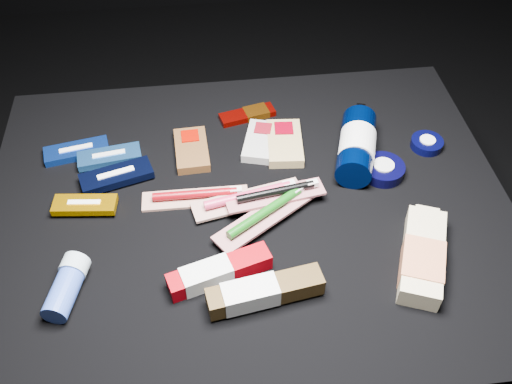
{
  "coord_description": "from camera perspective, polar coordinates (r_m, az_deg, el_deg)",
  "views": [
    {
      "loc": [
        -0.07,
        -0.71,
        1.19
      ],
      "look_at": [
        0.01,
        0.01,
        0.42
      ],
      "focal_mm": 40.0,
      "sensor_mm": 36.0,
      "label": 1
    }
  ],
  "objects": [
    {
      "name": "deodorant_stick",
      "position": [
        0.97,
        -18.41,
        -8.91
      ],
      "size": [
        0.07,
        0.12,
        0.05
      ],
      "rotation": [
        0.0,
        0.0,
        -0.26
      ],
      "color": "#314EAD",
      "rests_on": "cloth_table"
    },
    {
      "name": "luna_bar_2",
      "position": [
        1.13,
        -13.78,
        1.57
      ],
      "size": [
        0.15,
        0.09,
        0.02
      ],
      "rotation": [
        0.0,
        0.0,
        0.28
      ],
      "color": "black",
      "rests_on": "cloth_table"
    },
    {
      "name": "cream_tin_upper",
      "position": [
        1.22,
        16.71,
        4.68
      ],
      "size": [
        0.06,
        0.06,
        0.02
      ],
      "rotation": [
        0.0,
        0.0,
        0.19
      ],
      "color": "black",
      "rests_on": "cloth_table"
    },
    {
      "name": "toothbrush_pack_0",
      "position": [
        1.07,
        -5.95,
        -0.43
      ],
      "size": [
        0.2,
        0.05,
        0.02
      ],
      "rotation": [
        0.0,
        0.0,
        -0.02
      ],
      "color": "silver",
      "rests_on": "cloth_table"
    },
    {
      "name": "toothbrush_pack_3",
      "position": [
        1.04,
        2.08,
        -0.15
      ],
      "size": [
        0.19,
        0.07,
        0.02
      ],
      "rotation": [
        0.0,
        0.0,
        0.16
      ],
      "color": "#A7A29D",
      "rests_on": "cloth_table"
    },
    {
      "name": "cream_tin_lower",
      "position": [
        1.14,
        12.57,
        2.21
      ],
      "size": [
        0.08,
        0.08,
        0.03
      ],
      "rotation": [
        0.0,
        0.0,
        -0.1
      ],
      "color": "black",
      "rests_on": "cloth_table"
    },
    {
      "name": "luna_bar_1",
      "position": [
        1.18,
        -14.44,
        3.45
      ],
      "size": [
        0.13,
        0.06,
        0.02
      ],
      "rotation": [
        0.0,
        0.0,
        0.14
      ],
      "color": "#2766B4",
      "rests_on": "cloth_table"
    },
    {
      "name": "clif_bar_2",
      "position": [
        1.18,
        2.87,
        5.09
      ],
      "size": [
        0.08,
        0.13,
        0.02
      ],
      "rotation": [
        0.0,
        0.0,
        -0.09
      ],
      "color": "tan",
      "rests_on": "cloth_table"
    },
    {
      "name": "ground",
      "position": [
        1.39,
        -0.58,
        -12.32
      ],
      "size": [
        3.0,
        3.0,
        0.0
      ],
      "primitive_type": "plane",
      "color": "black",
      "rests_on": "ground"
    },
    {
      "name": "luna_bar_3",
      "position": [
        1.09,
        -16.75,
        -1.22
      ],
      "size": [
        0.12,
        0.06,
        0.02
      ],
      "rotation": [
        0.0,
        0.0,
        -0.11
      ],
      "color": "#E49802",
      "rests_on": "cloth_table"
    },
    {
      "name": "toothpaste_carton_green",
      "position": [
        0.92,
        0.4,
        -10.01
      ],
      "size": [
        0.19,
        0.07,
        0.04
      ],
      "rotation": [
        0.0,
        0.0,
        0.16
      ],
      "color": "#3C2A10",
      "rests_on": "cloth_table"
    },
    {
      "name": "cloth_table",
      "position": [
        1.22,
        -0.65,
        -7.5
      ],
      "size": [
        0.98,
        0.78,
        0.4
      ],
      "primitive_type": "cube",
      "color": "black",
      "rests_on": "ground"
    },
    {
      "name": "luna_bar_0",
      "position": [
        1.21,
        -17.49,
        3.93
      ],
      "size": [
        0.13,
        0.07,
        0.02
      ],
      "rotation": [
        0.0,
        0.0,
        0.19
      ],
      "color": "navy",
      "rests_on": "cloth_table"
    },
    {
      "name": "toothpaste_carton_red",
      "position": [
        0.95,
        -4.12,
        -8.07
      ],
      "size": [
        0.18,
        0.09,
        0.03
      ],
      "rotation": [
        0.0,
        0.0,
        0.29
      ],
      "color": "#8E0008",
      "rests_on": "cloth_table"
    },
    {
      "name": "bodywash_bottle",
      "position": [
        1.0,
        16.3,
        -6.31
      ],
      "size": [
        0.13,
        0.2,
        0.04
      ],
      "rotation": [
        0.0,
        0.0,
        -0.38
      ],
      "color": "beige",
      "rests_on": "cloth_table"
    },
    {
      "name": "toothbrush_pack_1",
      "position": [
        1.05,
        -0.68,
        -0.54
      ],
      "size": [
        0.21,
        0.09,
        0.02
      ],
      "rotation": [
        0.0,
        0.0,
        0.21
      ],
      "color": "silver",
      "rests_on": "cloth_table"
    },
    {
      "name": "toothbrush_pack_2",
      "position": [
        1.02,
        1.02,
        -2.18
      ],
      "size": [
        0.2,
        0.16,
        0.02
      ],
      "rotation": [
        0.0,
        0.0,
        0.59
      ],
      "color": "#A89F9C",
      "rests_on": "cloth_table"
    },
    {
      "name": "clif_bar_0",
      "position": [
        1.17,
        -6.47,
        4.37
      ],
      "size": [
        0.07,
        0.12,
        0.02
      ],
      "rotation": [
        0.0,
        0.0,
        0.04
      ],
      "color": "#573519",
      "rests_on": "cloth_table"
    },
    {
      "name": "power_bar",
      "position": [
        1.25,
        -0.58,
        7.81
      ],
      "size": [
        0.13,
        0.06,
        0.01
      ],
      "rotation": [
        0.0,
        0.0,
        0.24
      ],
      "color": "#7A0703",
      "rests_on": "cloth_table"
    },
    {
      "name": "lotion_bottle",
      "position": [
        1.14,
        10.04,
        4.6
      ],
      "size": [
        0.12,
        0.22,
        0.07
      ],
      "rotation": [
        0.0,
        0.0,
        -0.31
      ],
      "color": "black",
      "rests_on": "cloth_table"
    },
    {
      "name": "clif_bar_1",
      "position": [
        1.18,
        0.52,
        5.22
      ],
      "size": [
        0.09,
        0.13,
        0.02
      ],
      "rotation": [
        0.0,
        0.0,
        -0.27
      ],
      "color": "#A7A59F",
      "rests_on": "cloth_table"
    }
  ]
}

